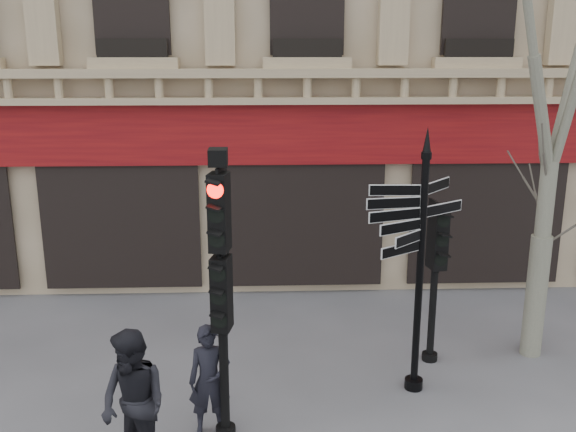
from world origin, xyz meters
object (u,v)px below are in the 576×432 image
fingerpost (423,219)px  pedestrian_a (210,380)px  traffic_signal_secondary (436,255)px  plane_tree (567,4)px  traffic_signal_main (221,263)px  pedestrian_b (134,405)px

fingerpost → pedestrian_a: size_ratio=2.60×
traffic_signal_secondary → plane_tree: (1.88, 0.17, 4.06)m
plane_tree → pedestrian_a: plane_tree is taller
traffic_signal_main → plane_tree: 6.77m
traffic_signal_secondary → plane_tree: plane_tree is taller
fingerpost → traffic_signal_main: fingerpost is taller
plane_tree → pedestrian_a: bearing=-158.4°
plane_tree → traffic_signal_main: bearing=-156.6°
traffic_signal_secondary → pedestrian_b: size_ratio=1.42×
traffic_signal_main → pedestrian_b: size_ratio=2.09×
traffic_signal_secondary → plane_tree: bearing=-4.7°
pedestrian_a → pedestrian_b: (-0.88, -0.88, 0.17)m
fingerpost → pedestrian_a: fingerpost is taller
pedestrian_a → pedestrian_b: bearing=-140.2°
pedestrian_a → pedestrian_b: 1.26m
fingerpost → traffic_signal_secondary: fingerpost is taller
traffic_signal_main → plane_tree: plane_tree is taller
pedestrian_a → pedestrian_b: size_ratio=0.83×
fingerpost → traffic_signal_secondary: bearing=39.2°
fingerpost → pedestrian_a: (-3.19, -1.09, -2.04)m
fingerpost → pedestrian_b: 4.90m
plane_tree → pedestrian_a: 7.94m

